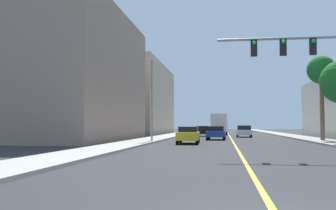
% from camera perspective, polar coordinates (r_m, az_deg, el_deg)
% --- Properties ---
extents(ground, '(192.00, 192.00, 0.00)m').
position_cam_1_polar(ground, '(48.52, 9.07, -4.70)').
color(ground, '#2D2D30').
extents(sidewalk_left, '(2.94, 168.00, 0.15)m').
position_cam_1_polar(sidewalk_left, '(49.05, -0.53, -4.63)').
color(sidewalk_left, '#B2ADA3').
rests_on(sidewalk_left, ground).
extents(sidewalk_right, '(2.94, 168.00, 0.15)m').
position_cam_1_polar(sidewalk_right, '(49.35, 18.62, -4.47)').
color(sidewalk_right, '#9E9B93').
rests_on(sidewalk_right, ground).
extents(lane_marking_center, '(0.16, 144.00, 0.01)m').
position_cam_1_polar(lane_marking_center, '(48.52, 9.07, -4.70)').
color(lane_marking_center, yellow).
rests_on(lane_marking_center, ground).
extents(building_left_near, '(13.69, 22.69, 13.07)m').
position_cam_1_polar(building_left_near, '(42.56, -15.47, 3.92)').
color(building_left_near, gray).
rests_on(building_left_near, ground).
extents(building_left_far, '(11.53, 26.52, 11.88)m').
position_cam_1_polar(building_left_far, '(68.93, -5.27, 0.76)').
color(building_left_far, tan).
rests_on(building_left_far, ground).
extents(traffic_signal_mast, '(8.36, 0.36, 6.16)m').
position_cam_1_polar(traffic_signal_mast, '(21.14, 22.28, 5.96)').
color(traffic_signal_mast, gray).
rests_on(traffic_signal_mast, sidewalk_right).
extents(street_lamp, '(0.56, 0.28, 7.43)m').
position_cam_1_polar(street_lamp, '(35.18, -2.35, 1.55)').
color(street_lamp, gray).
rests_on(street_lamp, sidewalk_left).
extents(palm_far, '(2.65, 2.65, 7.89)m').
position_cam_1_polar(palm_far, '(39.57, 21.39, 4.53)').
color(palm_far, brown).
rests_on(palm_far, sidewalk_right).
extents(car_yellow, '(1.88, 4.42, 1.41)m').
position_cam_1_polar(car_yellow, '(32.65, 2.98, -4.33)').
color(car_yellow, gold).
rests_on(car_yellow, ground).
extents(car_black, '(1.74, 4.21, 1.41)m').
position_cam_1_polar(car_black, '(54.52, 4.99, -3.75)').
color(car_black, black).
rests_on(car_black, ground).
extents(car_white, '(2.06, 4.45, 1.48)m').
position_cam_1_polar(car_white, '(51.13, 11.00, -3.73)').
color(car_white, white).
rests_on(car_white, ground).
extents(car_blue, '(2.03, 4.33, 1.41)m').
position_cam_1_polar(car_blue, '(41.47, 7.00, -4.02)').
color(car_blue, '#1E389E').
rests_on(car_blue, ground).
extents(delivery_truck, '(2.69, 7.64, 3.28)m').
position_cam_1_polar(delivery_truck, '(63.69, 7.48, -2.72)').
color(delivery_truck, red).
rests_on(delivery_truck, ground).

